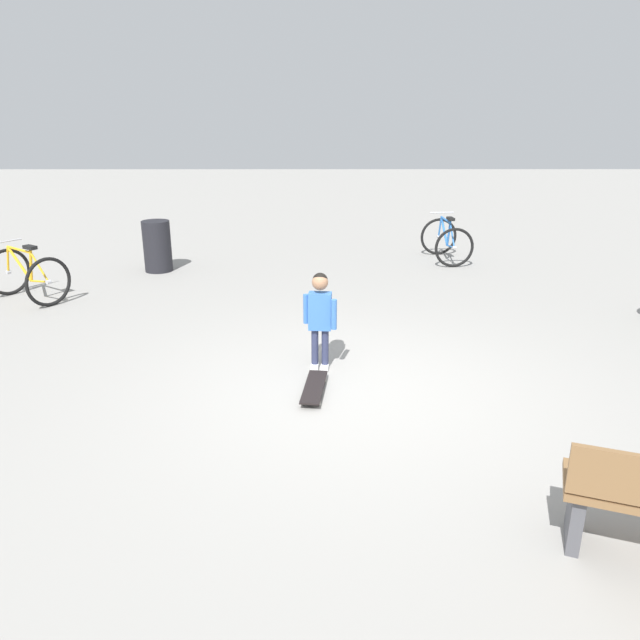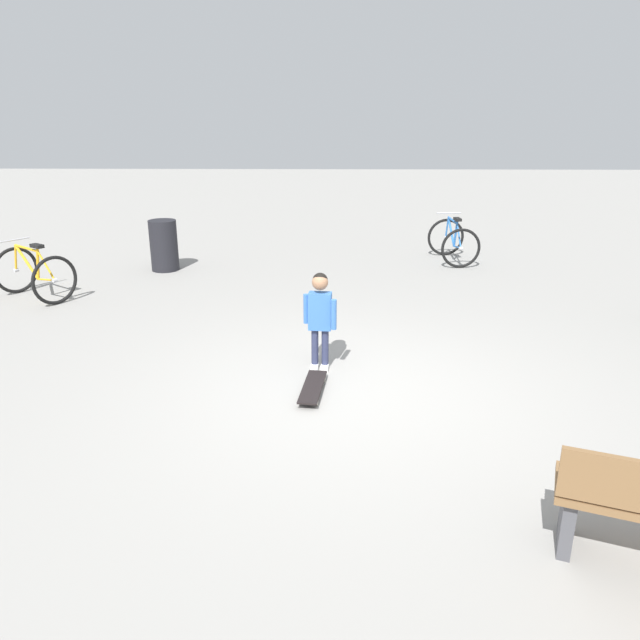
% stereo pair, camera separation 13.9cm
% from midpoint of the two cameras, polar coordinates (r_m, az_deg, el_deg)
% --- Properties ---
extents(ground_plane, '(50.00, 50.00, 0.00)m').
position_cam_midpoint_polar(ground_plane, '(6.05, 2.73, -6.76)').
color(ground_plane, gray).
extents(child_person, '(0.25, 0.35, 1.06)m').
position_cam_midpoint_polar(child_person, '(6.34, -0.63, 0.90)').
color(child_person, '#2D3351').
rests_on(child_person, ground).
extents(skateboard, '(0.78, 0.28, 0.07)m').
position_cam_midpoint_polar(skateboard, '(5.99, -1.23, -6.37)').
color(skateboard, black).
rests_on(skateboard, ground).
extents(bicycle_near, '(1.19, 1.28, 0.85)m').
position_cam_midpoint_polar(bicycle_near, '(9.84, -26.30, 3.82)').
color(bicycle_near, black).
rests_on(bicycle_near, ground).
extents(bicycle_mid, '(1.13, 0.80, 0.85)m').
position_cam_midpoint_polar(bicycle_mid, '(11.51, 11.50, 7.37)').
color(bicycle_mid, black).
rests_on(bicycle_mid, ground).
extents(trash_bin, '(0.48, 0.48, 0.88)m').
position_cam_midpoint_polar(trash_bin, '(10.90, -15.49, 6.74)').
color(trash_bin, black).
rests_on(trash_bin, ground).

